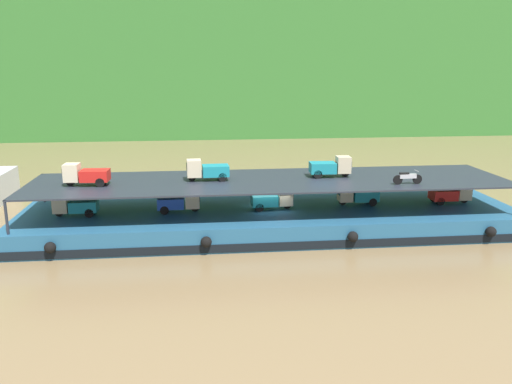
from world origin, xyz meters
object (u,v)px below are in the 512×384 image
mini_truck_lower_mid (273,199)px  mini_truck_lower_bow (451,194)px  mini_truck_upper_stern (86,175)px  mini_truck_upper_mid (207,170)px  mini_truck_upper_fore (331,167)px  mini_truck_lower_aft (179,202)px  motorcycle_upper_port (407,177)px  mini_truck_lower_fore (357,195)px  cargo_barge (271,220)px  mini_truck_lower_stern (75,205)px

mini_truck_lower_mid → mini_truck_lower_bow: bearing=0.7°
mini_truck_lower_bow → mini_truck_lower_mid: bearing=-179.3°
mini_truck_upper_stern → mini_truck_upper_mid: size_ratio=1.00×
mini_truck_upper_fore → mini_truck_upper_mid: bearing=-178.5°
mini_truck_upper_stern → mini_truck_upper_mid: same height
mini_truck_lower_aft → mini_truck_lower_bow: size_ratio=1.00×
mini_truck_lower_aft → mini_truck_lower_bow: bearing=0.5°
mini_truck_lower_mid → motorcycle_upper_port: (8.26, -2.24, 1.74)m
motorcycle_upper_port → mini_truck_upper_fore: bearing=146.7°
mini_truck_lower_fore → motorcycle_upper_port: motorcycle_upper_port is taller
mini_truck_lower_mid → mini_truck_upper_stern: 12.01m
motorcycle_upper_port → mini_truck_lower_mid: bearing=164.8°
mini_truck_lower_fore → mini_truck_lower_bow: bearing=-3.4°
mini_truck_lower_bow → mini_truck_upper_stern: size_ratio=0.99×
mini_truck_lower_aft → mini_truck_upper_mid: 2.73m
cargo_barge → mini_truck_lower_mid: (0.13, 0.01, 1.44)m
mini_truck_lower_bow → motorcycle_upper_port: bearing=-150.5°
mini_truck_lower_aft → mini_truck_lower_bow: 18.63m
mini_truck_lower_fore → mini_truck_upper_stern: 17.90m
mini_truck_lower_aft → mini_truck_lower_bow: (18.63, 0.15, 0.00)m
mini_truck_lower_fore → mini_truck_upper_stern: mini_truck_upper_stern is taller
mini_truck_lower_bow → mini_truck_upper_fore: bearing=177.4°
mini_truck_upper_mid → mini_truck_upper_fore: 8.31m
mini_truck_upper_mid → mini_truck_lower_aft: bearing=-170.4°
mini_truck_lower_fore → mini_truck_upper_stern: bearing=-177.1°
motorcycle_upper_port → mini_truck_lower_fore: bearing=129.8°
mini_truck_lower_mid → mini_truck_upper_stern: size_ratio=1.00×
mini_truck_upper_mid → mini_truck_upper_fore: (8.31, 0.22, 0.00)m
mini_truck_lower_aft → mini_truck_lower_fore: 12.07m
mini_truck_lower_stern → mini_truck_upper_fore: size_ratio=0.99×
mini_truck_lower_stern → motorcycle_upper_port: size_ratio=1.44×
mini_truck_upper_stern → mini_truck_lower_mid: bearing=1.7°
mini_truck_upper_stern → mini_truck_upper_fore: (15.85, 0.89, 0.00)m
mini_truck_lower_aft → mini_truck_upper_mid: (1.84, 0.31, 2.00)m
mini_truck_lower_bow → mini_truck_lower_stern: bearing=-179.2°
mini_truck_lower_fore → mini_truck_upper_fore: 2.76m
mini_truck_lower_aft → mini_truck_lower_mid: bearing=-0.1°
mini_truck_lower_stern → mini_truck_lower_fore: 18.64m
cargo_barge → mini_truck_upper_mid: 5.41m
mini_truck_upper_fore → motorcycle_upper_port: mini_truck_upper_fore is taller
mini_truck_lower_fore → mini_truck_lower_stern: bearing=-177.7°
mini_truck_lower_stern → motorcycle_upper_port: 21.13m
cargo_barge → mini_truck_lower_bow: size_ratio=11.90×
mini_truck_lower_stern → mini_truck_lower_mid: (12.70, 0.18, 0.00)m
cargo_barge → mini_truck_lower_mid: 1.45m
mini_truck_lower_mid → mini_truck_upper_stern: mini_truck_upper_stern is taller
mini_truck_lower_mid → motorcycle_upper_port: bearing=-15.2°
mini_truck_lower_fore → mini_truck_upper_fore: mini_truck_upper_fore is taller
mini_truck_upper_mid → mini_truck_upper_stern: bearing=-174.9°
mini_truck_lower_stern → mini_truck_lower_aft: 6.58m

